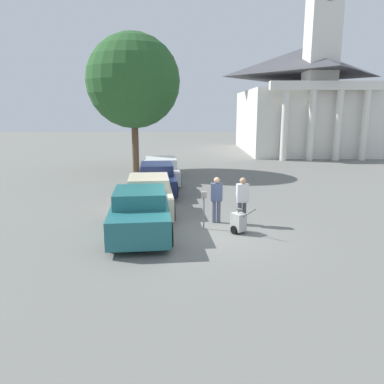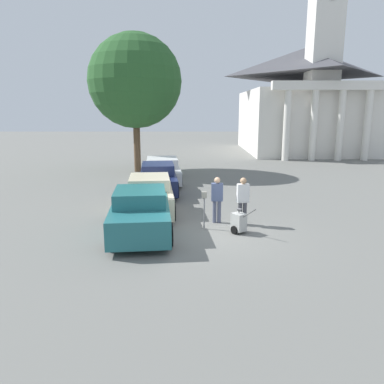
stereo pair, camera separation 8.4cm
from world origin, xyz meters
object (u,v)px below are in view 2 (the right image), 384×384
person_supervisor (242,198)px  equipment_cart (238,222)px  person_worker (216,197)px  parked_car_teal (140,212)px  church (304,95)px  parking_meter (204,203)px  parked_car_navy (157,178)px  parked_car_white (162,170)px  parked_car_cream (149,194)px

person_supervisor → equipment_cart: 1.11m
person_worker → person_supervisor: 0.95m
parked_car_teal → church: (12.60, 25.27, 4.73)m
parked_car_teal → church: bearing=57.7°
equipment_cart → parking_meter: bearing=122.5°
parked_car_navy → person_supervisor: size_ratio=2.92×
person_worker → parking_meter: bearing=58.8°
parked_car_teal → parked_car_white: (0.00, 9.24, -0.07)m
parking_meter → person_worker: 0.90m
person_supervisor → church: bearing=-117.1°
parked_car_teal → parking_meter: 2.19m
parked_car_teal → equipment_cart: bearing=-6.6°
person_worker → equipment_cart: bearing=120.7°
parked_car_white → equipment_cart: size_ratio=5.47×
church → equipment_cart: bearing=-110.2°
church → parked_car_navy: bearing=-123.9°
parked_car_cream → parking_meter: 3.19m
parked_car_white → person_worker: (2.64, -8.08, 0.31)m
parked_car_white → person_supervisor: (3.54, -8.38, 0.34)m
parked_car_teal → person_worker: 2.89m
parking_meter → equipment_cart: size_ratio=1.33×
person_worker → person_supervisor: bearing=163.4°
parked_car_cream → church: church is taller
parked_car_navy → parking_meter: 6.47m
parked_car_teal → parked_car_cream: bearing=84.2°
parked_car_cream → equipment_cart: 4.34m
parked_car_white → equipment_cart: 9.86m
parked_car_white → equipment_cart: (3.30, -9.28, -0.27)m
parked_car_teal → person_worker: person_worker is taller
parked_car_cream → parked_car_white: parked_car_cream is taller
church → person_worker: bearing=-112.5°
parked_car_teal → parked_car_navy: size_ratio=0.94×
person_supervisor → equipment_cart: person_supervisor is taller
parked_car_cream → church: 26.23m
parked_car_teal → parked_car_navy: bearing=84.2°
equipment_cart → church: bearing=33.8°
person_supervisor → church: size_ratio=0.08×
equipment_cart → church: (9.31, 25.32, 5.07)m
parked_car_white → parking_meter: 9.09m
parked_car_cream → person_supervisor: size_ratio=2.84×
parked_car_cream → parked_car_navy: size_ratio=0.97×
parked_car_teal → parking_meter: bearing=4.9°
parked_car_white → church: 20.95m
parked_car_navy → parked_car_white: bearing=84.2°
parked_car_cream → person_worker: size_ratio=2.91×
person_worker → church: bearing=-110.6°
parked_car_navy → parked_car_white: 2.73m
person_worker → equipment_cart: person_worker is taller
parked_car_cream → person_worker: (2.64, -1.60, 0.26)m
person_supervisor → equipment_cart: bearing=68.5°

